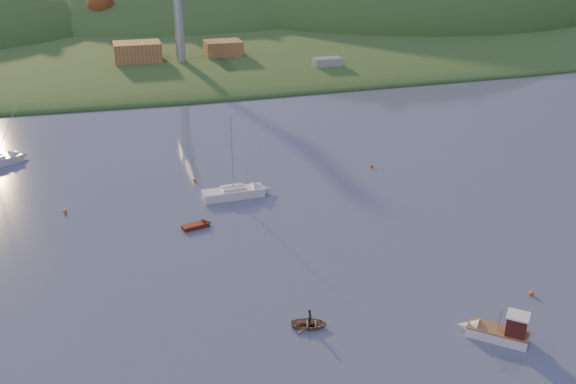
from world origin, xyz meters
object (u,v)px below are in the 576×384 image
object	(u,v)px
fishing_boat	(493,329)
canoe	(310,324)
red_tender	(201,225)
sailboat_far	(233,192)

from	to	relation	value
fishing_boat	canoe	distance (m)	16.38
fishing_boat	canoe	size ratio (longest dim) A/B	1.75
fishing_boat	red_tender	distance (m)	36.57
fishing_boat	sailboat_far	xyz separation A→B (m)	(-15.97, 37.19, -0.13)
fishing_boat	sailboat_far	distance (m)	40.47
canoe	red_tender	size ratio (longest dim) A/B	0.86
fishing_boat	canoe	bearing A→B (deg)	20.32
fishing_boat	red_tender	xyz separation A→B (m)	(-21.59, 29.51, -0.61)
sailboat_far	fishing_boat	bearing A→B (deg)	-69.36
canoe	red_tender	world-z (taller)	red_tender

